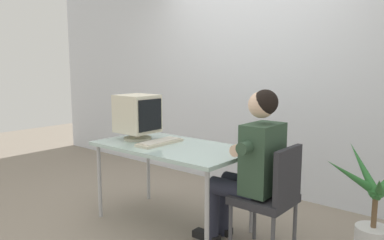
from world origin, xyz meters
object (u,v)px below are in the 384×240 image
at_px(potted_plant, 375,210).
at_px(person_seated, 250,164).
at_px(crt_monitor, 137,114).
at_px(office_chair, 271,194).
at_px(keyboard, 160,142).
at_px(desk, 172,151).

bearing_deg(potted_plant, person_seated, -147.97).
bearing_deg(crt_monitor, office_chair, 2.41).
relative_size(crt_monitor, keyboard, 0.92).
bearing_deg(keyboard, desk, 13.01).
bearing_deg(crt_monitor, potted_plant, 15.47).
height_order(person_seated, potted_plant, person_seated).
bearing_deg(office_chair, person_seated, 180.00).
distance_m(keyboard, person_seated, 0.91).
height_order(desk, person_seated, person_seated).
xyz_separation_m(desk, keyboard, (-0.12, -0.03, 0.07)).
relative_size(crt_monitor, person_seated, 0.34).
bearing_deg(person_seated, crt_monitor, -177.21).
relative_size(desk, potted_plant, 1.64).
distance_m(office_chair, potted_plant, 0.79).
bearing_deg(keyboard, potted_plant, 18.59).
distance_m(crt_monitor, person_seated, 1.25).
height_order(keyboard, office_chair, office_chair).
relative_size(desk, keyboard, 3.04).
height_order(crt_monitor, office_chair, crt_monitor).
distance_m(person_seated, potted_plant, 0.99).
bearing_deg(keyboard, person_seated, 4.71).
xyz_separation_m(desk, crt_monitor, (-0.43, -0.01, 0.29)).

